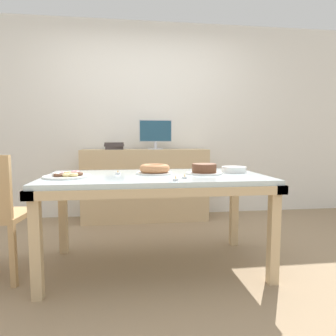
% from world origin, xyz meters
% --- Properties ---
extents(ground_plane, '(12.00, 12.00, 0.00)m').
position_xyz_m(ground_plane, '(0.00, 0.00, 0.00)').
color(ground_plane, '#997F60').
extents(wall_back, '(8.00, 0.10, 2.60)m').
position_xyz_m(wall_back, '(0.00, 1.77, 1.30)').
color(wall_back, white).
rests_on(wall_back, ground).
extents(dining_table, '(1.75, 0.94, 0.76)m').
position_xyz_m(dining_table, '(0.00, 0.00, 0.68)').
color(dining_table, silver).
rests_on(dining_table, ground).
extents(sideboard, '(1.60, 0.44, 0.92)m').
position_xyz_m(sideboard, '(0.00, 1.47, 0.46)').
color(sideboard, '#D1B284').
rests_on(sideboard, ground).
extents(computer_monitor, '(0.42, 0.20, 0.38)m').
position_xyz_m(computer_monitor, '(0.14, 1.47, 1.11)').
color(computer_monitor, silver).
rests_on(computer_monitor, sideboard).
extents(book_stack, '(0.25, 0.17, 0.09)m').
position_xyz_m(book_stack, '(-0.39, 1.47, 0.96)').
color(book_stack, '#3F3838').
rests_on(book_stack, sideboard).
extents(cake_chocolate_round, '(0.30, 0.30, 0.08)m').
position_xyz_m(cake_chocolate_round, '(0.40, 0.01, 0.80)').
color(cake_chocolate_round, white).
rests_on(cake_chocolate_round, dining_table).
extents(cake_golden_bundt, '(0.30, 0.30, 0.08)m').
position_xyz_m(cake_golden_bundt, '(-0.00, 0.07, 0.80)').
color(cake_golden_bundt, white).
rests_on(cake_golden_bundt, dining_table).
extents(pastry_platter, '(0.35, 0.35, 0.04)m').
position_xyz_m(pastry_platter, '(-0.67, -0.07, 0.78)').
color(pastry_platter, white).
rests_on(pastry_platter, dining_table).
extents(plate_stack, '(0.21, 0.21, 0.05)m').
position_xyz_m(plate_stack, '(0.69, 0.09, 0.79)').
color(plate_stack, white).
rests_on(plate_stack, dining_table).
extents(tealight_left_edge, '(0.04, 0.04, 0.04)m').
position_xyz_m(tealight_left_edge, '(-0.30, 0.08, 0.77)').
color(tealight_left_edge, silver).
rests_on(tealight_left_edge, dining_table).
extents(tealight_near_cakes, '(0.04, 0.04, 0.04)m').
position_xyz_m(tealight_near_cakes, '(0.47, 0.24, 0.77)').
color(tealight_near_cakes, silver).
rests_on(tealight_near_cakes, dining_table).
extents(tealight_centre, '(0.04, 0.04, 0.04)m').
position_xyz_m(tealight_centre, '(0.19, -0.26, 0.77)').
color(tealight_centre, silver).
rests_on(tealight_centre, dining_table).
extents(tealight_right_edge, '(0.04, 0.04, 0.04)m').
position_xyz_m(tealight_right_edge, '(0.11, -0.36, 0.77)').
color(tealight_right_edge, silver).
rests_on(tealight_right_edge, dining_table).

